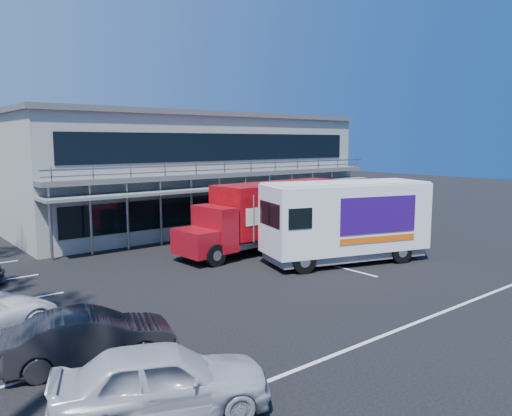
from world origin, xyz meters
TOP-DOWN VIEW (x-y plane):
  - ground at (0.00, 0.00)m, footprint 120.00×120.00m
  - building at (3.00, 14.94)m, footprint 22.40×12.00m
  - red_truck at (2.30, 4.96)m, footprint 10.22×2.93m
  - white_van at (2.94, 0.61)m, footprint 8.02×4.74m
  - parked_car_a at (-9.92, -5.73)m, footprint 4.72×3.31m
  - parked_car_b at (-10.16, -2.50)m, footprint 4.36×2.47m

SIDE VIEW (x-z plane):
  - ground at x=0.00m, z-range 0.00..0.00m
  - parked_car_b at x=-10.16m, z-range 0.00..1.36m
  - parked_car_a at x=-9.92m, z-range 0.00..1.49m
  - red_truck at x=2.30m, z-range 0.17..3.57m
  - white_van at x=2.94m, z-range 0.11..3.82m
  - building at x=3.00m, z-range 0.01..7.31m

